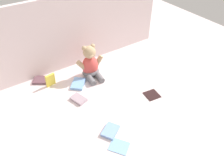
% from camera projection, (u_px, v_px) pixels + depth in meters
% --- Properties ---
extents(ground_plane, '(3.20, 3.20, 0.00)m').
position_uv_depth(ground_plane, '(105.00, 87.00, 1.59)').
color(ground_plane, silver).
extents(backdrop_drape, '(1.49, 0.03, 0.56)m').
position_uv_depth(backdrop_drape, '(76.00, 31.00, 1.66)').
color(backdrop_drape, silver).
rests_on(backdrop_drape, ground_plane).
extents(teddy_bear, '(0.22, 0.20, 0.26)m').
position_uv_depth(teddy_bear, '(91.00, 65.00, 1.64)').
color(teddy_bear, '#D84C47').
rests_on(teddy_bear, ground_plane).
extents(book_case_0, '(0.13, 0.14, 0.01)m').
position_uv_depth(book_case_0, '(119.00, 146.00, 1.21)').
color(book_case_0, '#82B0E1').
rests_on(book_case_0, ground_plane).
extents(book_case_1, '(0.07, 0.04, 0.10)m').
position_uv_depth(book_case_1, '(50.00, 80.00, 1.58)').
color(book_case_1, yellow).
rests_on(book_case_1, ground_plane).
extents(book_case_2, '(0.10, 0.12, 0.02)m').
position_uv_depth(book_case_2, '(79.00, 99.00, 1.48)').
color(book_case_2, '#A5909B').
rests_on(book_case_2, ground_plane).
extents(book_case_3, '(0.15, 0.15, 0.02)m').
position_uv_depth(book_case_3, '(78.00, 84.00, 1.61)').
color(book_case_3, '#77AAE5').
rests_on(book_case_3, ground_plane).
extents(book_case_4, '(0.11, 0.11, 0.01)m').
position_uv_depth(book_case_4, '(152.00, 95.00, 1.53)').
color(book_case_4, black).
rests_on(book_case_4, ground_plane).
extents(book_case_5, '(0.16, 0.15, 0.02)m').
position_uv_depth(book_case_5, '(43.00, 80.00, 1.64)').
color(book_case_5, brown).
rests_on(book_case_5, ground_plane).
extents(book_case_6, '(0.13, 0.12, 0.02)m').
position_uv_depth(book_case_6, '(111.00, 131.00, 1.28)').
color(book_case_6, '#80A8E5').
rests_on(book_case_6, ground_plane).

